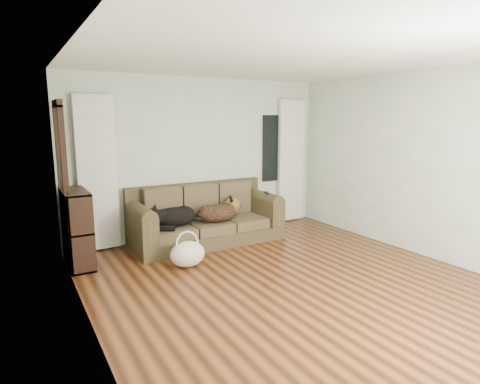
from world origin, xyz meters
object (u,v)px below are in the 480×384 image
sofa (207,214)px  tote_bag (188,255)px  dog_black_lab (172,218)px  dog_shepherd (218,212)px  bookshelf (77,229)px

sofa → tote_bag: bearing=-129.5°
sofa → dog_black_lab: size_ratio=3.48×
dog_black_lab → tote_bag: bearing=-90.2°
dog_black_lab → dog_shepherd: (0.76, -0.05, 0.01)m
dog_shepherd → bookshelf: size_ratio=0.67×
dog_shepherd → bookshelf: bearing=2.7°
dog_shepherd → bookshelf: (-2.08, 0.04, 0.01)m
bookshelf → tote_bag: bearing=-36.2°
dog_shepherd → bookshelf: 2.08m
dog_black_lab → sofa: bearing=9.7°
bookshelf → dog_shepherd: bearing=-4.6°
dog_black_lab → tote_bag: 0.87m
sofa → dog_black_lab: bearing=-176.7°
tote_bag → sofa: bearing=50.5°
dog_shepherd → dog_black_lab: bearing=-0.3°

